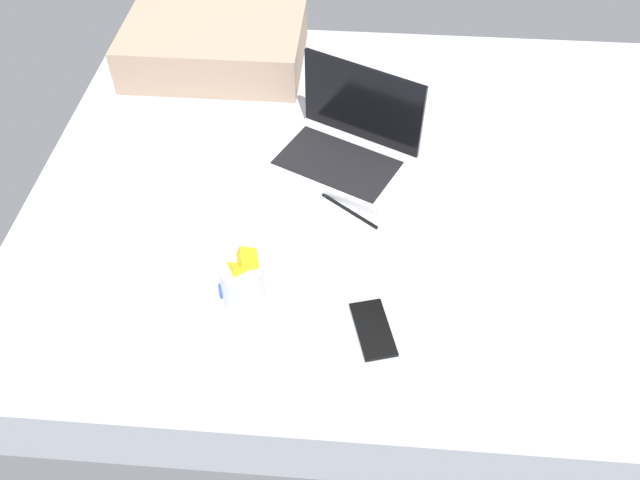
# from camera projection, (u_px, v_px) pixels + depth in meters

# --- Properties ---
(bed_mattress) EXTENTS (1.80, 1.40, 0.18)m
(bed_mattress) POSITION_uv_depth(u_px,v_px,m) (394.00, 205.00, 1.68)
(bed_mattress) COLOR #B7BCC6
(bed_mattress) RESTS_ON ground
(laptop) EXTENTS (0.40, 0.35, 0.23)m
(laptop) POSITION_uv_depth(u_px,v_px,m) (346.00, 146.00, 1.64)
(laptop) COLOR silver
(laptop) RESTS_ON bed_mattress
(snack_cup) EXTENTS (0.10, 0.09, 0.14)m
(snack_cup) POSITION_uv_depth(u_px,v_px,m) (242.00, 282.00, 1.32)
(snack_cup) COLOR silver
(snack_cup) RESTS_ON bed_mattress
(cell_phone) EXTENTS (0.10, 0.15, 0.01)m
(cell_phone) POSITION_uv_depth(u_px,v_px,m) (373.00, 329.00, 1.31)
(cell_phone) COLOR black
(cell_phone) RESTS_ON bed_mattress
(pillow) EXTENTS (0.52, 0.36, 0.13)m
(pillow) POSITION_uv_depth(u_px,v_px,m) (215.00, 45.00, 1.92)
(pillow) COLOR tan
(pillow) RESTS_ON bed_mattress
(charger_cable) EXTENTS (0.14, 0.11, 0.01)m
(charger_cable) POSITION_uv_depth(u_px,v_px,m) (349.00, 211.00, 1.54)
(charger_cable) COLOR black
(charger_cable) RESTS_ON bed_mattress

